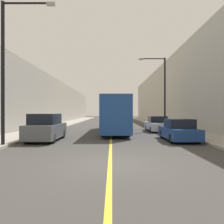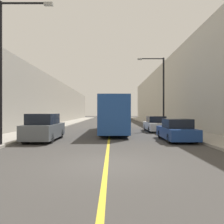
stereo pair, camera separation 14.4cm
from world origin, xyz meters
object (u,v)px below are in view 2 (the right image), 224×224
car_right_near (177,131)px  street_lamp_right (161,88)px  bus (114,114)px  parked_suv_left (44,128)px  car_right_mid (156,125)px  street_lamp_left (5,62)px

car_right_near → street_lamp_right: street_lamp_right is taller
bus → parked_suv_left: size_ratio=2.72×
street_lamp_right → parked_suv_left: bearing=-136.6°
car_right_near → street_lamp_right: bearing=83.3°
parked_suv_left → street_lamp_right: bearing=43.4°
car_right_mid → street_lamp_left: bearing=-136.4°
car_right_mid → bus: bearing=-168.0°
bus → street_lamp_left: (-6.25, -9.18, 3.06)m
car_right_near → street_lamp_right: size_ratio=0.54×
parked_suv_left → car_right_near: 9.27m
car_right_near → car_right_mid: 7.32m
car_right_near → street_lamp_left: bearing=-165.3°
parked_suv_left → street_lamp_right: street_lamp_right is taller
parked_suv_left → car_right_mid: 11.82m
bus → street_lamp_right: size_ratio=1.49×
bus → car_right_mid: size_ratio=2.59×
bus → car_right_mid: (4.36, 0.92, -1.07)m
bus → car_right_near: bearing=-55.7°
street_lamp_left → bus: bearing=55.8°
parked_suv_left → street_lamp_right: size_ratio=0.55×
parked_suv_left → car_right_mid: (9.27, 7.32, -0.17)m
car_right_mid → street_lamp_left: (-10.61, -10.11, 4.14)m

